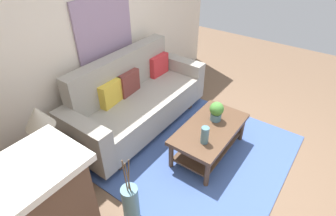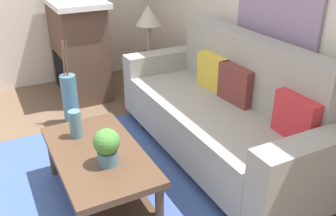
{
  "view_description": "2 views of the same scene",
  "coord_description": "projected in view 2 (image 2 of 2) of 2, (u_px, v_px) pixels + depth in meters",
  "views": [
    {
      "loc": [
        -2.3,
        -0.63,
        2.54
      ],
      "look_at": [
        -0.16,
        0.92,
        0.67
      ],
      "focal_mm": 28.38,
      "sensor_mm": 36.0,
      "label": 1
    },
    {
      "loc": [
        2.3,
        -0.14,
        1.87
      ],
      "look_at": [
        -0.15,
        1.14,
        0.52
      ],
      "focal_mm": 39.4,
      "sensor_mm": 36.0,
      "label": 2
    }
  ],
  "objects": [
    {
      "name": "tabletop_vase",
      "position": [
        76.0,
        124.0,
        2.79
      ],
      "size": [
        0.09,
        0.09,
        0.22
      ],
      "primitive_type": "cylinder",
      "color": "slate",
      "rests_on": "coffee_table"
    },
    {
      "name": "table_lamp",
      "position": [
        148.0,
        17.0,
        4.03
      ],
      "size": [
        0.28,
        0.28,
        0.57
      ],
      "color": "gray",
      "rests_on": "side_table"
    },
    {
      "name": "side_table",
      "position": [
        150.0,
        78.0,
        4.35
      ],
      "size": [
        0.44,
        0.44,
        0.56
      ],
      "primitive_type": "cube",
      "color": "#513826",
      "rests_on": "ground_plane"
    },
    {
      "name": "throw_pillow_crimson",
      "position": [
        297.0,
        118.0,
        2.57
      ],
      "size": [
        0.36,
        0.13,
        0.32
      ],
      "primitive_type": "cube",
      "rotation": [
        0.0,
        0.0,
        -0.02
      ],
      "color": "red",
      "rests_on": "couch"
    },
    {
      "name": "fireplace",
      "position": [
        78.0,
        48.0,
        4.42
      ],
      "size": [
        1.02,
        0.58,
        1.16
      ],
      "color": "brown",
      "rests_on": "ground_plane"
    },
    {
      "name": "floor_vase_branch_b",
      "position": [
        66.0,
        58.0,
        3.65
      ],
      "size": [
        0.02,
        0.04,
        0.36
      ],
      "primitive_type": "cylinder",
      "rotation": [
        -0.09,
        0.03,
        0.0
      ],
      "color": "brown",
      "rests_on": "floor_vase"
    },
    {
      "name": "ground_plane",
      "position": [
        40.0,
        211.0,
        2.71
      ],
      "size": [
        9.1,
        9.1,
        0.0
      ],
      "primitive_type": "plane",
      "color": "brown"
    },
    {
      "name": "coffee_table",
      "position": [
        99.0,
        165.0,
        2.69
      ],
      "size": [
        1.1,
        0.6,
        0.43
      ],
      "color": "#513826",
      "rests_on": "ground_plane"
    },
    {
      "name": "couch",
      "position": [
        223.0,
        114.0,
        3.18
      ],
      "size": [
        2.21,
        0.84,
        1.08
      ],
      "color": "gray",
      "rests_on": "ground_plane"
    },
    {
      "name": "throw_pillow_maroon",
      "position": [
        237.0,
        84.0,
        3.12
      ],
      "size": [
        0.37,
        0.15,
        0.32
      ],
      "primitive_type": "cube",
      "rotation": [
        0.0,
        0.0,
        0.07
      ],
      "color": "brown",
      "rests_on": "couch"
    },
    {
      "name": "floor_vase",
      "position": [
        70.0,
        100.0,
        3.83
      ],
      "size": [
        0.16,
        0.16,
        0.54
      ],
      "primitive_type": "cylinder",
      "color": "slate",
      "rests_on": "ground_plane"
    },
    {
      "name": "floor_vase_branch_c",
      "position": [
        63.0,
        58.0,
        3.63
      ],
      "size": [
        0.02,
        0.03,
        0.36
      ],
      "primitive_type": "cylinder",
      "rotation": [
        -0.05,
        -0.03,
        0.0
      ],
      "color": "brown",
      "rests_on": "floor_vase"
    },
    {
      "name": "area_rug",
      "position": [
        105.0,
        190.0,
        2.91
      ],
      "size": [
        2.31,
        2.08,
        0.01
      ],
      "primitive_type": "cube",
      "color": "#3D5693",
      "rests_on": "ground_plane"
    },
    {
      "name": "potted_plant_tabletop",
      "position": [
        107.0,
        146.0,
        2.44
      ],
      "size": [
        0.18,
        0.18,
        0.26
      ],
      "color": "slate",
      "rests_on": "coffee_table"
    },
    {
      "name": "floor_vase_branch_a",
      "position": [
        65.0,
        59.0,
        3.62
      ],
      "size": [
        0.04,
        0.03,
        0.36
      ],
      "primitive_type": "cylinder",
      "rotation": [
        0.05,
        0.07,
        0.0
      ],
      "color": "brown",
      "rests_on": "floor_vase"
    },
    {
      "name": "throw_pillow_mustard",
      "position": [
        214.0,
        72.0,
        3.4
      ],
      "size": [
        0.37,
        0.16,
        0.32
      ],
      "primitive_type": "cube",
      "rotation": [
        0.0,
        0.0,
        0.11
      ],
      "color": "gold",
      "rests_on": "couch"
    }
  ]
}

